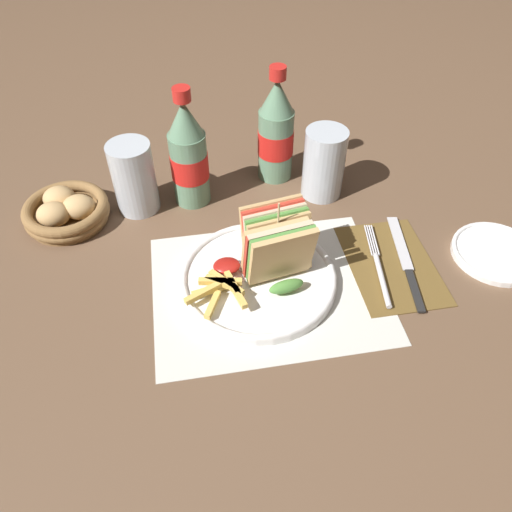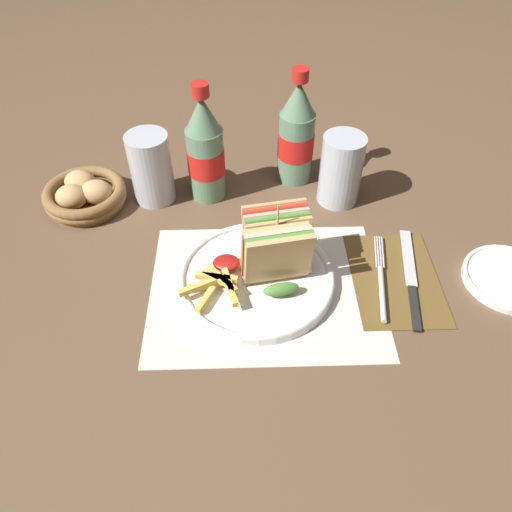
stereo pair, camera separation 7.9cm
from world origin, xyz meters
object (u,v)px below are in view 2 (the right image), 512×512
at_px(glass_far, 152,172).
at_px(club_sandwich, 277,248).
at_px(plate_main, 256,278).
at_px(coke_bottle_far, 296,135).
at_px(knife, 411,278).
at_px(coke_bottle_near, 205,151).
at_px(fork, 381,284).
at_px(bread_basket, 85,194).
at_px(side_saucer, 509,278).
at_px(glass_near, 340,174).

bearing_deg(glass_far, club_sandwich, -44.87).
height_order(plate_main, coke_bottle_far, coke_bottle_far).
xyz_separation_m(knife, coke_bottle_near, (-0.34, 0.23, 0.09)).
relative_size(knife, coke_bottle_far, 0.97).
relative_size(club_sandwich, fork, 0.73).
xyz_separation_m(knife, bread_basket, (-0.56, 0.21, 0.02)).
relative_size(plate_main, coke_bottle_far, 1.11).
xyz_separation_m(glass_far, bread_basket, (-0.13, -0.02, -0.04)).
distance_m(fork, coke_bottle_near, 0.39).
distance_m(plate_main, fork, 0.20).
relative_size(knife, side_saucer, 1.49).
height_order(glass_far, side_saucer, glass_far).
xyz_separation_m(club_sandwich, coke_bottle_near, (-0.12, 0.22, 0.03)).
xyz_separation_m(knife, side_saucer, (0.16, -0.01, 0.00)).
bearing_deg(knife, plate_main, -171.78).
bearing_deg(bread_basket, knife, -20.47).
bearing_deg(knife, coke_bottle_near, 153.78).
height_order(club_sandwich, glass_near, club_sandwich).
height_order(coke_bottle_near, glass_near, coke_bottle_near).
xyz_separation_m(coke_bottle_far, side_saucer, (0.32, -0.29, -0.09)).
bearing_deg(club_sandwich, plate_main, -165.29).
height_order(fork, glass_far, glass_far).
xyz_separation_m(fork, glass_near, (-0.04, 0.23, 0.05)).
bearing_deg(side_saucer, fork, -177.64).
xyz_separation_m(coke_bottle_near, glass_near, (0.25, -0.02, -0.04)).
xyz_separation_m(club_sandwich, fork, (0.17, -0.03, -0.06)).
bearing_deg(side_saucer, glass_near, 138.48).
bearing_deg(club_sandwich, knife, -2.86).
distance_m(knife, side_saucer, 0.16).
xyz_separation_m(fork, knife, (0.05, 0.02, -0.00)).
distance_m(bread_basket, side_saucer, 0.75).
height_order(club_sandwich, coke_bottle_near, coke_bottle_near).
relative_size(club_sandwich, glass_near, 1.01).
bearing_deg(bread_basket, fork, -23.75).
distance_m(knife, coke_bottle_far, 0.34).
xyz_separation_m(fork, coke_bottle_far, (-0.12, 0.30, 0.09)).
height_order(plate_main, bread_basket, bread_basket).
bearing_deg(bread_basket, club_sandwich, -29.97).
bearing_deg(glass_near, side_saucer, -41.52).
height_order(fork, coke_bottle_far, coke_bottle_far).
relative_size(coke_bottle_far, bread_basket, 1.49).
bearing_deg(glass_far, knife, -27.61).
distance_m(glass_near, glass_far, 0.35).
bearing_deg(plate_main, club_sandwich, 14.71).
height_order(club_sandwich, glass_far, club_sandwich).
bearing_deg(glass_near, club_sandwich, -122.56).
bearing_deg(club_sandwich, glass_near, 57.44).
xyz_separation_m(plate_main, fork, (0.20, -0.02, -0.00)).
relative_size(knife, coke_bottle_near, 0.97).
distance_m(club_sandwich, coke_bottle_near, 0.25).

